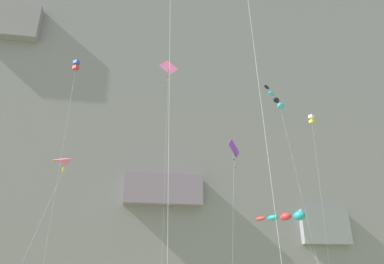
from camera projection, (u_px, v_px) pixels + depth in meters
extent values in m
cube|color=gray|center=(161.00, 121.00, 79.21)|extent=(180.00, 25.85, 70.81)
cube|color=gray|center=(11.00, 25.00, 67.97)|extent=(11.04, 4.06, 7.32)
cube|color=gray|center=(163.00, 190.00, 59.49)|extent=(12.95, 2.99, 5.03)
cube|color=gray|center=(324.00, 227.00, 61.93)|extent=(8.72, 2.16, 5.77)
cube|color=white|center=(311.00, 117.00, 52.94)|extent=(0.82, 0.82, 0.43)
cube|color=yellow|center=(312.00, 121.00, 52.63)|extent=(0.82, 0.82, 0.43)
cylinder|color=black|center=(313.00, 119.00, 52.82)|extent=(0.02, 0.02, 1.16)
cylinder|color=black|center=(310.00, 119.00, 52.74)|extent=(0.02, 0.02, 1.16)
cylinder|color=silver|center=(322.00, 202.00, 47.19)|extent=(1.32, 1.44, 23.87)
ellipsoid|color=#38B2D1|center=(281.00, 106.00, 50.38)|extent=(1.69, 1.74, 1.07)
ellipsoid|color=black|center=(276.00, 100.00, 49.12)|extent=(1.55, 1.61, 0.90)
ellipsoid|color=#38B2D1|center=(272.00, 94.00, 47.87)|extent=(1.41, 1.48, 0.74)
ellipsoid|color=black|center=(267.00, 87.00, 46.62)|extent=(1.28, 1.36, 0.57)
cylinder|color=silver|center=(300.00, 189.00, 42.58)|extent=(0.35, 5.55, 24.96)
cylinder|color=silver|center=(170.00, 37.00, 18.18)|extent=(0.07, 3.94, 27.59)
cube|color=purple|center=(234.00, 148.00, 46.53)|extent=(1.94, 1.82, 2.59)
cylinder|color=black|center=(234.00, 148.00, 46.53)|extent=(0.34, 0.28, 2.12)
cube|color=orange|center=(234.00, 155.00, 46.15)|extent=(0.15, 0.29, 0.15)
cube|color=black|center=(234.00, 159.00, 45.93)|extent=(0.23, 0.25, 0.15)
cube|color=green|center=(235.00, 163.00, 45.74)|extent=(0.18, 0.28, 0.15)
cube|color=purple|center=(235.00, 167.00, 45.54)|extent=(0.23, 0.25, 0.15)
cylinder|color=silver|center=(233.00, 218.00, 41.06)|extent=(2.12, 3.78, 17.97)
cube|color=pink|center=(169.00, 68.00, 47.33)|extent=(2.52, 0.47, 2.49)
cylinder|color=black|center=(169.00, 68.00, 47.33)|extent=(0.11, 0.51, 2.03)
cube|color=teal|center=(169.00, 74.00, 46.98)|extent=(0.30, 0.07, 0.15)
cube|color=#CC3399|center=(168.00, 77.00, 46.76)|extent=(0.30, 0.09, 0.15)
cube|color=yellow|center=(168.00, 80.00, 46.56)|extent=(0.29, 0.13, 0.15)
cylinder|color=silver|center=(165.00, 170.00, 40.88)|extent=(0.31, 1.90, 28.19)
pyramid|color=pink|center=(66.00, 171.00, 40.40)|extent=(2.18, 1.80, 0.46)
cube|color=yellow|center=(64.00, 170.00, 39.84)|extent=(0.27, 0.55, 0.61)
cylinder|color=silver|center=(37.00, 230.00, 35.02)|extent=(2.55, 4.34, 13.77)
cylinder|color=silver|center=(250.00, 15.00, 17.27)|extent=(0.08, 2.97, 28.38)
cube|color=blue|center=(77.00, 63.00, 41.59)|extent=(0.80, 0.80, 0.40)
cube|color=red|center=(76.00, 68.00, 41.30)|extent=(0.80, 0.80, 0.40)
cylinder|color=black|center=(78.00, 65.00, 41.48)|extent=(0.02, 0.02, 1.07)
cylinder|color=black|center=(74.00, 65.00, 41.41)|extent=(0.02, 0.02, 1.07)
cylinder|color=silver|center=(59.00, 170.00, 35.22)|extent=(0.23, 2.64, 24.92)
ellipsoid|color=teal|center=(299.00, 216.00, 37.71)|extent=(1.60, 1.64, 1.01)
ellipsoid|color=red|center=(286.00, 217.00, 38.68)|extent=(1.46, 1.52, 0.84)
ellipsoid|color=teal|center=(273.00, 218.00, 39.64)|extent=(1.32, 1.40, 0.66)
ellipsoid|color=red|center=(260.00, 219.00, 40.60)|extent=(1.18, 1.28, 0.48)
cylinder|color=silver|center=(316.00, 260.00, 34.71)|extent=(1.63, 3.69, 8.46)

